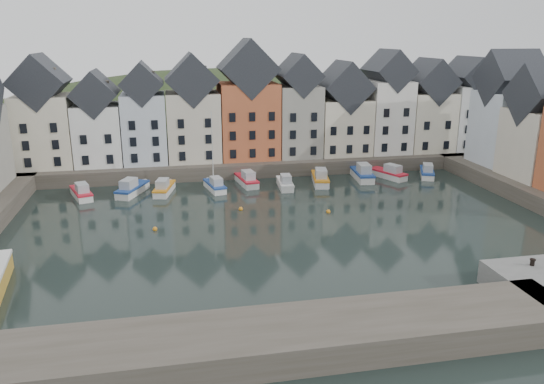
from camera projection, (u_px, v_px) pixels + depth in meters
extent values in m
plane|color=black|center=(288.00, 231.00, 56.67)|extent=(260.00, 260.00, 0.00)
cube|color=#443F34|center=(246.00, 160.00, 84.60)|extent=(90.00, 16.00, 2.00)
cube|color=#443F34|center=(213.00, 347.00, 33.82)|extent=(50.00, 6.00, 2.00)
ellipsoid|color=#26381C|center=(230.00, 219.00, 114.44)|extent=(153.60, 70.40, 64.00)
sphere|color=#193216|center=(156.00, 99.00, 99.50)|extent=(5.77, 5.77, 5.77)
sphere|color=#193216|center=(337.00, 92.00, 116.16)|extent=(5.27, 5.27, 5.27)
sphere|color=#193216|center=(378.00, 96.00, 111.37)|extent=(5.07, 5.07, 5.07)
sphere|color=#193216|center=(296.00, 98.00, 109.04)|extent=(5.01, 5.01, 5.01)
sphere|color=#193216|center=(30.00, 109.00, 101.00)|extent=(3.94, 3.94, 3.94)
sphere|color=#193216|center=(353.00, 93.00, 116.36)|extent=(5.21, 5.21, 5.21)
sphere|color=#193216|center=(235.00, 95.00, 109.84)|extent=(5.45, 5.45, 5.45)
sphere|color=#193216|center=(417.00, 102.00, 107.14)|extent=(4.49, 4.49, 4.49)
cube|color=#EEE3C7|center=(46.00, 131.00, 75.55)|extent=(7.67, 8.00, 10.07)
cube|color=#202228|center=(40.00, 81.00, 73.59)|extent=(7.67, 8.16, 7.67)
cube|color=white|center=(99.00, 134.00, 77.12)|extent=(6.56, 8.00, 8.61)
cube|color=#202228|center=(95.00, 93.00, 75.44)|extent=(6.56, 8.16, 6.56)
cube|color=silver|center=(145.00, 128.00, 78.14)|extent=(6.20, 8.00, 10.02)
cube|color=#202228|center=(142.00, 83.00, 76.29)|extent=(6.20, 8.16, 6.20)
cube|color=beige|center=(193.00, 126.00, 79.46)|extent=(7.70, 8.00, 10.08)
cube|color=#202228|center=(191.00, 79.00, 77.50)|extent=(7.70, 8.16, 7.70)
cube|color=#C15D37|center=(248.00, 120.00, 80.85)|extent=(8.69, 8.00, 11.28)
cube|color=#202228|center=(247.00, 68.00, 78.65)|extent=(8.69, 8.16, 8.69)
cube|color=gray|center=(297.00, 121.00, 82.37)|extent=(6.43, 8.00, 10.78)
cube|color=#202228|center=(298.00, 75.00, 80.39)|extent=(6.43, 8.16, 6.43)
cube|color=beige|center=(342.00, 126.00, 84.05)|extent=(7.88, 8.00, 8.56)
cube|color=#202228|center=(343.00, 86.00, 82.28)|extent=(7.88, 8.16, 7.88)
cube|color=white|center=(386.00, 116.00, 85.04)|extent=(6.50, 8.00, 11.27)
cube|color=#202228|center=(388.00, 70.00, 82.98)|extent=(6.50, 8.16, 6.50)
cube|color=#EEE3C7|center=(426.00, 121.00, 86.62)|extent=(7.23, 8.00, 9.32)
cube|color=#202228|center=(429.00, 81.00, 84.80)|extent=(7.23, 8.16, 7.23)
cube|color=white|center=(464.00, 117.00, 87.77)|extent=(6.18, 8.00, 10.32)
cube|color=#202228|center=(468.00, 76.00, 85.87)|extent=(6.18, 8.16, 6.18)
cube|color=silver|center=(506.00, 128.00, 76.66)|extent=(7.47, 8.00, 10.38)
cube|color=#202228|center=(512.00, 78.00, 74.63)|extent=(7.62, 8.00, 8.00)
cube|color=beige|center=(542.00, 144.00, 69.34)|extent=(8.14, 8.00, 8.89)
sphere|color=orange|center=(241.00, 209.00, 63.40)|extent=(0.50, 0.50, 0.50)
sphere|color=orange|center=(328.00, 212.00, 62.45)|extent=(0.50, 0.50, 0.50)
sphere|color=orange|center=(155.00, 229.00, 56.83)|extent=(0.50, 0.50, 0.50)
cube|color=silver|center=(81.00, 195.00, 68.34)|extent=(3.54, 6.09, 1.07)
cube|color=red|center=(81.00, 191.00, 68.17)|extent=(3.67, 6.23, 0.24)
cube|color=#A2A6AA|center=(82.00, 188.00, 67.28)|extent=(2.04, 2.65, 1.17)
cube|color=silver|center=(133.00, 191.00, 69.87)|extent=(4.25, 6.55, 1.16)
cube|color=navy|center=(132.00, 187.00, 69.69)|extent=(4.39, 6.71, 0.26)
cube|color=#A2A6AA|center=(129.00, 184.00, 68.62)|extent=(2.36, 2.91, 1.26)
cube|color=silver|center=(164.00, 190.00, 70.33)|extent=(3.00, 6.06, 1.07)
cube|color=orange|center=(164.00, 186.00, 70.17)|extent=(3.12, 6.20, 0.24)
cube|color=#A2A6AA|center=(162.00, 184.00, 69.16)|extent=(1.84, 2.57, 1.16)
cube|color=silver|center=(215.00, 188.00, 71.68)|extent=(2.69, 5.72, 1.01)
cube|color=navy|center=(215.00, 184.00, 71.52)|extent=(2.80, 5.85, 0.23)
cube|color=#A2A6AA|center=(216.00, 181.00, 70.63)|extent=(1.69, 2.41, 1.10)
cylinder|color=silver|center=(212.00, 149.00, 70.69)|extent=(0.13, 0.13, 10.10)
cube|color=silver|center=(246.00, 182.00, 74.31)|extent=(2.67, 6.24, 1.11)
cube|color=red|center=(246.00, 178.00, 74.13)|extent=(2.79, 6.37, 0.25)
cube|color=#A2A6AA|center=(248.00, 175.00, 73.15)|extent=(1.74, 2.59, 1.21)
cube|color=silver|center=(285.00, 185.00, 72.82)|extent=(2.10, 5.69, 1.02)
cube|color=silver|center=(285.00, 181.00, 72.66)|extent=(2.20, 5.81, 0.23)
cube|color=#A2A6AA|center=(286.00, 179.00, 71.70)|extent=(1.47, 2.32, 1.12)
cube|color=silver|center=(320.00, 181.00, 74.95)|extent=(3.13, 6.70, 1.18)
cube|color=orange|center=(320.00, 176.00, 74.77)|extent=(3.26, 6.85, 0.27)
cube|color=#A2A6AA|center=(321.00, 173.00, 73.66)|extent=(1.97, 2.82, 1.29)
cube|color=silver|center=(362.00, 176.00, 77.31)|extent=(2.78, 7.05, 1.26)
cube|color=navy|center=(362.00, 171.00, 77.11)|extent=(2.90, 7.20, 0.29)
cube|color=#A2A6AA|center=(364.00, 169.00, 75.94)|extent=(1.88, 2.90, 1.37)
cube|color=silver|center=(388.00, 175.00, 77.82)|extent=(4.08, 6.21, 1.10)
cube|color=red|center=(388.00, 172.00, 77.65)|extent=(4.22, 6.36, 0.25)
cube|color=#A2A6AA|center=(393.00, 169.00, 76.77)|extent=(2.25, 2.76, 1.20)
cube|color=silver|center=(427.00, 174.00, 78.65)|extent=(3.91, 5.98, 1.06)
cube|color=navy|center=(427.00, 170.00, 78.49)|extent=(4.04, 6.12, 0.24)
cube|color=#A2A6AA|center=(428.00, 168.00, 77.52)|extent=(2.16, 2.66, 1.15)
cylinder|color=black|center=(532.00, 263.00, 43.31)|extent=(0.36, 0.36, 0.50)
cylinder|color=black|center=(533.00, 260.00, 43.23)|extent=(0.48, 0.48, 0.08)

